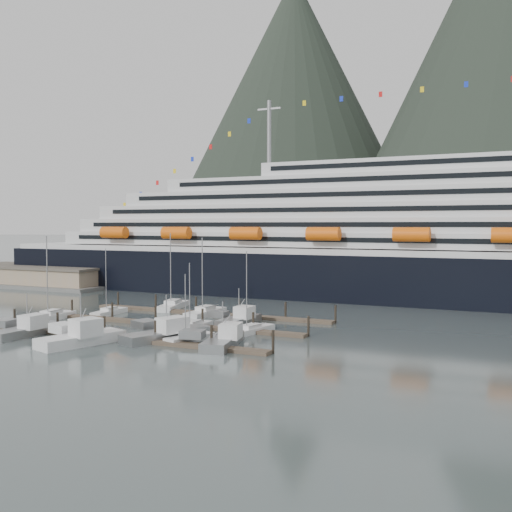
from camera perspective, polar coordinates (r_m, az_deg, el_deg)
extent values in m
plane|color=#4C5A5A|center=(93.78, -6.92, -7.10)|extent=(1600.00, 1600.00, 0.00)
cone|color=black|center=(740.86, 3.62, 12.99)|extent=(340.00, 340.00, 340.00)
cube|color=black|center=(135.88, 14.87, -2.34)|extent=(210.00, 28.00, 12.00)
cube|color=silver|center=(135.44, 14.91, 0.40)|extent=(205.80, 27.44, 1.50)
cube|color=silver|center=(134.55, 17.02, 1.46)|extent=(185.00, 26.00, 3.20)
cube|color=black|center=(121.64, 16.14, 1.40)|extent=(175.75, 0.20, 1.00)
cube|color=silver|center=(134.23, 17.89, 2.81)|extent=(180.00, 25.00, 3.20)
cube|color=black|center=(121.80, 17.13, 2.89)|extent=(171.00, 0.20, 1.00)
cube|color=silver|center=(134.03, 18.76, 4.16)|extent=(172.00, 24.00, 3.20)
cube|color=black|center=(122.07, 18.12, 4.38)|extent=(163.40, 0.20, 1.00)
cube|color=silver|center=(133.93, 19.64, 5.52)|extent=(160.00, 23.00, 3.20)
cube|color=black|center=(122.46, 19.11, 5.85)|extent=(152.00, 0.20, 1.00)
cube|color=silver|center=(133.93, 20.52, 6.83)|extent=(140.00, 22.00, 3.00)
cube|color=black|center=(122.96, 20.09, 7.27)|extent=(133.00, 0.20, 1.00)
cube|color=silver|center=(134.02, 21.40, 8.10)|extent=(95.00, 20.00, 3.00)
cube|color=black|center=(124.05, 21.09, 8.60)|extent=(90.25, 0.20, 1.00)
cylinder|color=gray|center=(147.34, 1.27, 11.54)|extent=(1.00, 1.00, 16.00)
cylinder|color=#FD630D|center=(151.11, -13.35, 2.19)|extent=(7.00, 2.80, 2.80)
cylinder|color=#FD630D|center=(140.59, -7.60, 2.20)|extent=(7.00, 2.80, 2.80)
cylinder|color=#FD630D|center=(131.71, -1.00, 2.17)|extent=(7.00, 2.80, 2.80)
cylinder|color=#FD630D|center=(124.80, 6.44, 2.10)|extent=(7.00, 2.80, 2.80)
cylinder|color=#FD630D|center=(120.21, 14.59, 1.99)|extent=(7.00, 2.80, 2.80)
cylinder|color=#FD630D|center=(118.22, 23.20, 1.83)|extent=(7.00, 2.80, 2.80)
cube|color=#595956|center=(171.42, -19.95, -2.57)|extent=(46.00, 20.00, 1.20)
cube|color=tan|center=(171.23, -19.97, -1.84)|extent=(42.00, 16.00, 5.00)
cube|color=#595147|center=(171.03, -19.98, -0.94)|extent=(43.00, 17.00, 0.60)
cube|color=#48382E|center=(88.56, -13.17, -7.59)|extent=(48.00, 2.00, 0.50)
cylinder|color=black|center=(103.32, -22.00, -5.57)|extent=(0.36, 0.36, 3.20)
cylinder|color=black|center=(96.97, -18.37, -6.06)|extent=(0.36, 0.36, 3.20)
cylinder|color=black|center=(91.06, -14.24, -6.58)|extent=(0.36, 0.36, 3.20)
cylinder|color=black|center=(85.69, -9.55, -7.13)|extent=(0.36, 0.36, 3.20)
cylinder|color=black|center=(80.97, -4.26, -7.69)|extent=(0.36, 0.36, 3.20)
cylinder|color=black|center=(77.01, 1.64, -8.24)|extent=(0.36, 0.36, 3.20)
cube|color=#48382E|center=(98.91, -8.46, -6.44)|extent=(48.00, 2.00, 0.50)
cylinder|color=black|center=(112.45, -17.12, -4.80)|extent=(0.36, 0.36, 3.20)
cylinder|color=black|center=(106.64, -13.53, -5.18)|extent=(0.36, 0.36, 3.20)
cylinder|color=black|center=(101.29, -9.54, -5.56)|extent=(0.36, 0.36, 3.20)
cylinder|color=black|center=(96.50, -5.12, -5.96)|extent=(0.36, 0.36, 3.20)
cylinder|color=black|center=(92.33, -0.26, -6.36)|extent=(0.36, 0.36, 3.20)
cylinder|color=black|center=(88.88, 5.02, -6.73)|extent=(0.36, 0.36, 3.20)
cube|color=#48382E|center=(109.82, -4.68, -5.47)|extent=(48.00, 2.00, 0.50)
cylinder|color=black|center=(122.28, -13.00, -4.13)|extent=(0.36, 0.36, 3.20)
cylinder|color=black|center=(116.95, -9.53, -4.42)|extent=(0.36, 0.36, 3.20)
cylinder|color=black|center=(112.10, -5.73, -4.71)|extent=(0.36, 0.36, 3.20)
cylinder|color=black|center=(107.79, -1.61, -5.01)|extent=(0.36, 0.36, 3.20)
cylinder|color=black|center=(104.07, 2.83, -5.30)|extent=(0.36, 0.36, 3.20)
cylinder|color=black|center=(101.03, 7.58, -5.57)|extent=(0.36, 0.36, 3.20)
cube|color=silver|center=(109.51, -18.88, -5.65)|extent=(4.00, 10.29, 1.56)
cube|color=silver|center=(109.36, -18.89, -5.11)|extent=(2.61, 3.74, 0.89)
cylinder|color=gray|center=(107.86, -19.27, -1.77)|extent=(0.18, 0.18, 13.52)
cube|color=silver|center=(112.86, -13.80, -5.32)|extent=(3.03, 8.94, 1.23)
cube|color=silver|center=(112.76, -13.81, -4.94)|extent=(2.01, 3.21, 0.70)
cylinder|color=gray|center=(111.42, -14.10, -2.22)|extent=(0.14, 0.14, 11.32)
cube|color=silver|center=(94.30, -6.05, -6.88)|extent=(2.84, 9.15, 1.33)
cube|color=silver|center=(94.16, -6.05, -6.38)|extent=(2.03, 3.24, 0.76)
cylinder|color=gray|center=(92.74, -6.34, -3.65)|extent=(0.15, 0.15, 9.69)
cube|color=silver|center=(90.97, -0.53, -7.23)|extent=(4.03, 10.12, 1.26)
cube|color=silver|center=(90.83, -0.53, -6.75)|extent=(2.37, 3.71, 0.72)
cylinder|color=gray|center=(89.26, -0.90, -3.29)|extent=(0.14, 0.14, 11.66)
cube|color=silver|center=(118.38, -7.92, -4.87)|extent=(5.50, 11.80, 1.60)
cube|color=silver|center=(118.24, -7.92, -4.36)|extent=(3.14, 4.41, 0.91)
cylinder|color=gray|center=(116.51, -8.14, -1.21)|extent=(0.18, 0.18, 13.79)
cube|color=silver|center=(108.77, -4.83, -5.55)|extent=(3.28, 10.34, 1.59)
cube|color=silver|center=(108.62, -4.83, -5.00)|extent=(2.39, 3.66, 0.91)
cylinder|color=gray|center=(107.06, -5.14, -1.75)|extent=(0.18, 0.18, 13.08)
cube|color=silver|center=(85.53, -6.33, -7.91)|extent=(4.40, 8.23, 1.23)
cube|color=silver|center=(85.39, -6.33, -7.41)|extent=(2.46, 3.15, 0.70)
cylinder|color=gray|center=(84.21, -6.75, -4.69)|extent=(0.14, 0.14, 8.77)
cube|color=gray|center=(95.69, -20.93, -6.86)|extent=(3.69, 12.35, 1.89)
cube|color=gray|center=(98.96, -22.78, -5.90)|extent=(3.27, 2.78, 1.13)
cube|color=silver|center=(94.50, -20.45, -5.86)|extent=(2.73, 3.74, 2.08)
cube|color=black|center=(94.39, -20.46, -5.40)|extent=(2.54, 3.49, 0.47)
cylinder|color=gray|center=(95.17, -20.97, -4.83)|extent=(0.15, 0.15, 4.72)
cube|color=silver|center=(86.04, -16.31, -7.88)|extent=(7.29, 12.72, 2.20)
cube|color=silver|center=(89.69, -17.87, -6.55)|extent=(4.35, 3.63, 1.32)
cube|color=silver|center=(84.65, -15.90, -6.55)|extent=(4.00, 4.36, 2.42)
cube|color=black|center=(84.51, -15.91, -5.97)|extent=(3.72, 4.07, 0.55)
cylinder|color=gray|center=(85.38, -16.35, -5.21)|extent=(0.18, 0.18, 5.49)
cube|color=gray|center=(87.29, -8.51, -7.64)|extent=(8.07, 14.21, 1.98)
cube|color=gray|center=(91.30, -10.48, -6.40)|extent=(4.19, 4.01, 1.19)
cube|color=silver|center=(85.86, -7.97, -6.51)|extent=(4.02, 4.84, 2.17)
cube|color=black|center=(85.73, -7.98, -5.99)|extent=(3.74, 4.52, 0.49)
cylinder|color=gray|center=(86.70, -8.53, -5.30)|extent=(0.16, 0.16, 4.94)
cube|color=gray|center=(81.76, -3.19, -8.33)|extent=(5.83, 11.66, 1.86)
cube|color=gray|center=(82.74, -6.06, -7.40)|extent=(3.65, 3.12, 1.12)
cube|color=silver|center=(81.14, -2.43, -7.13)|extent=(3.31, 3.86, 2.05)
cube|color=black|center=(81.02, -2.43, -6.61)|extent=(3.08, 3.60, 0.47)
cylinder|color=gray|center=(81.16, -3.20, -5.99)|extent=(0.15, 0.15, 4.66)
cube|color=gray|center=(98.78, -1.64, -6.36)|extent=(3.63, 10.27, 1.85)
cube|color=gray|center=(100.49, -3.58, -5.55)|extent=(3.21, 2.33, 1.11)
cube|color=silver|center=(98.03, -1.11, -5.38)|extent=(2.68, 3.13, 2.03)
cube|color=black|center=(97.93, -1.12, -4.95)|extent=(2.49, 2.92, 0.46)
cylinder|color=gray|center=(98.29, -1.64, -4.43)|extent=(0.15, 0.15, 4.62)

